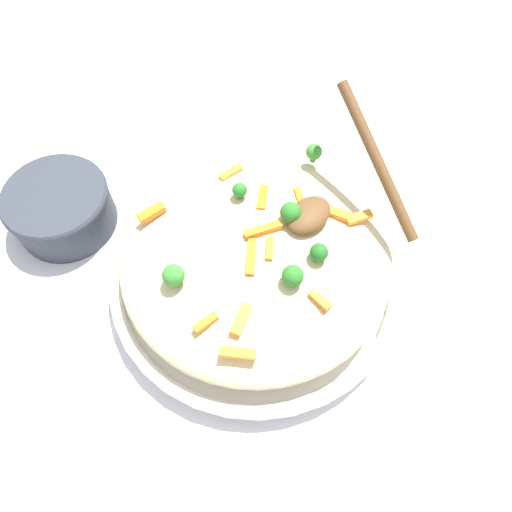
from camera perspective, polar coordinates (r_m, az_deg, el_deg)
ground_plane at (r=0.59m, az=0.00°, el=-2.84°), size 2.40×2.40×0.00m
serving_bowl at (r=0.57m, az=0.00°, el=-1.93°), size 0.35×0.35×0.04m
pasta_mound at (r=0.53m, az=0.00°, el=0.32°), size 0.31×0.30×0.07m
carrot_piece_0 at (r=0.46m, az=-6.12°, el=-8.05°), size 0.03×0.01×0.01m
carrot_piece_1 at (r=0.53m, az=9.91°, el=5.04°), size 0.02×0.03×0.01m
carrot_piece_2 at (r=0.45m, az=-2.18°, el=-11.71°), size 0.03×0.03×0.01m
carrot_piece_3 at (r=0.50m, az=0.66°, el=3.34°), size 0.04×0.03×0.01m
carrot_piece_4 at (r=0.53m, az=5.42°, el=6.75°), size 0.03×0.03×0.01m
carrot_piece_5 at (r=0.53m, az=0.81°, el=7.06°), size 0.03×0.03×0.01m
carrot_piece_6 at (r=0.53m, az=12.40°, el=4.62°), size 0.03×0.02×0.01m
carrot_piece_7 at (r=0.54m, az=-12.57°, el=5.15°), size 0.03×0.02×0.01m
carrot_piece_8 at (r=0.46m, az=-1.81°, el=-7.73°), size 0.03×0.02×0.01m
carrot_piece_9 at (r=0.49m, az=-0.60°, el=-0.10°), size 0.04×0.03×0.01m
carrot_piece_10 at (r=0.47m, az=7.74°, el=-5.33°), size 0.01×0.03×0.01m
carrot_piece_11 at (r=0.49m, az=1.84°, el=1.04°), size 0.03×0.02×0.01m
carrot_piece_12 at (r=0.56m, az=-3.07°, el=10.09°), size 0.03×0.01×0.01m
broccoli_floret_0 at (r=0.47m, az=4.47°, el=-2.44°), size 0.02×0.02×0.03m
broccoli_floret_1 at (r=0.49m, az=7.63°, el=0.40°), size 0.02×0.02×0.02m
broccoli_floret_2 at (r=0.52m, az=-2.00°, el=7.97°), size 0.02×0.02×0.02m
broccoli_floret_3 at (r=0.57m, az=7.04°, el=12.40°), size 0.02×0.02×0.03m
broccoli_floret_4 at (r=0.50m, az=4.23°, el=5.27°), size 0.02×0.02×0.03m
broccoli_floret_5 at (r=0.48m, az=-9.99°, el=-2.35°), size 0.02×0.02×0.03m
serving_spoon at (r=0.51m, az=9.59°, el=7.38°), size 0.13×0.16×0.10m
companion_bowl at (r=0.65m, az=-22.67°, el=5.55°), size 0.13×0.13×0.06m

